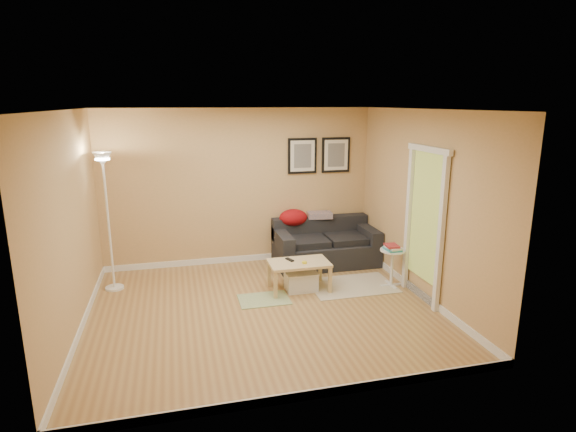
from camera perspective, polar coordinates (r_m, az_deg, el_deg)
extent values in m
plane|color=#A88148|center=(6.31, -3.04, -11.40)|extent=(4.50, 4.50, 0.00)
plane|color=white|center=(5.71, -3.38, 12.91)|extent=(4.50, 4.50, 0.00)
plane|color=tan|center=(7.81, -5.98, 3.50)|extent=(4.50, 0.00, 4.50)
plane|color=tan|center=(4.01, 2.23, -6.43)|extent=(4.50, 0.00, 4.50)
plane|color=tan|center=(5.90, -25.18, -1.13)|extent=(0.00, 4.00, 4.00)
plane|color=tan|center=(6.66, 16.17, 1.24)|extent=(0.00, 4.00, 4.00)
cube|color=white|center=(8.12, -5.75, -5.22)|extent=(4.50, 0.02, 0.10)
cube|color=white|center=(4.61, 2.04, -21.14)|extent=(4.50, 0.02, 0.10)
cube|color=white|center=(6.31, -23.91, -12.15)|extent=(0.02, 4.00, 0.10)
cube|color=white|center=(7.03, 15.41, -8.76)|extent=(0.02, 4.00, 0.10)
cube|color=beige|center=(7.12, 7.84, -8.45)|extent=(1.25, 0.85, 0.01)
cube|color=#668C4C|center=(6.60, -2.97, -10.18)|extent=(0.70, 0.50, 0.01)
cube|color=black|center=(6.83, 0.21, -5.38)|extent=(0.10, 0.17, 0.02)
cylinder|color=yellow|center=(6.70, 2.03, -5.72)|extent=(0.07, 0.07, 0.03)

